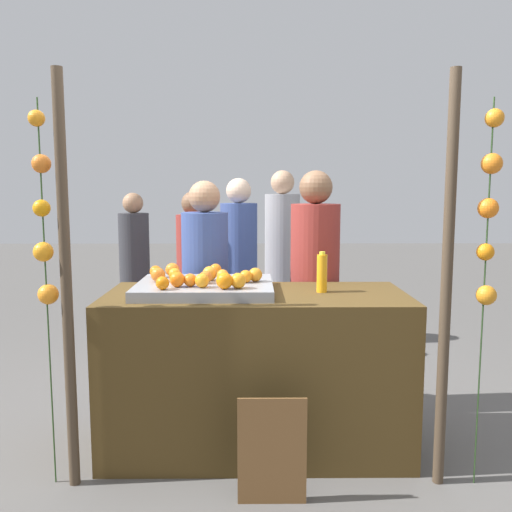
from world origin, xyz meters
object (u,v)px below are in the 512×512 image
at_px(juice_bottle, 322,273).
at_px(chalkboard_sign, 272,452).
at_px(orange_1, 175,274).
at_px(orange_0, 216,270).
at_px(stall_counter, 256,370).
at_px(vendor_right, 314,301).
at_px(vendor_left, 206,304).

bearing_deg(juice_bottle, chalkboard_sign, -116.44).
relative_size(orange_1, chalkboard_sign, 0.13).
distance_m(orange_0, juice_bottle, 0.69).
relative_size(stall_counter, chalkboard_sign, 3.18).
bearing_deg(stall_counter, orange_1, 168.10).
relative_size(orange_0, chalkboard_sign, 0.14).
bearing_deg(orange_0, orange_1, -143.26).
height_order(orange_1, vendor_right, vendor_right).
distance_m(stall_counter, juice_bottle, 0.70).
bearing_deg(vendor_right, juice_bottle, -91.98).
bearing_deg(vendor_left, orange_0, -73.38).
height_order(chalkboard_sign, vendor_right, vendor_right).
height_order(orange_0, vendor_left, vendor_left).
xyz_separation_m(stall_counter, chalkboard_sign, (0.07, -0.60, -0.20)).
distance_m(orange_0, vendor_right, 0.76).
relative_size(orange_0, vendor_left, 0.05).
bearing_deg(orange_1, juice_bottle, -4.64).
height_order(orange_0, vendor_right, vendor_right).
bearing_deg(chalkboard_sign, orange_1, 128.58).
xyz_separation_m(stall_counter, vendor_right, (0.40, 0.54, 0.31)).
xyz_separation_m(chalkboard_sign, vendor_left, (-0.42, 1.19, 0.48)).
height_order(juice_bottle, vendor_left, vendor_left).
distance_m(stall_counter, vendor_right, 0.74).
bearing_deg(vendor_right, stall_counter, -126.82).
distance_m(stall_counter, vendor_left, 0.74).
relative_size(juice_bottle, vendor_right, 0.14).
distance_m(orange_0, orange_1, 0.29).
xyz_separation_m(juice_bottle, vendor_left, (-0.73, 0.56, -0.31)).
bearing_deg(orange_0, vendor_left, 106.62).
height_order(stall_counter, orange_1, orange_1).
xyz_separation_m(stall_counter, vendor_left, (-0.35, 0.59, 0.28)).
height_order(stall_counter, vendor_right, vendor_right).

